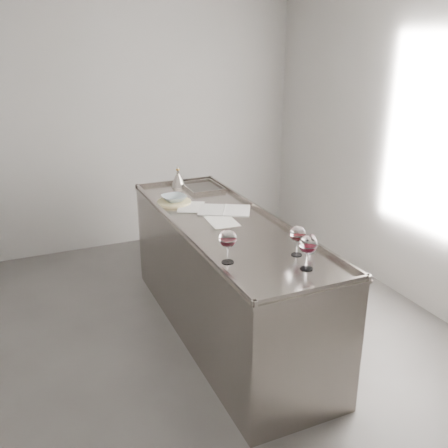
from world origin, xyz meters
name	(u,v)px	position (x,y,z in m)	size (l,w,h in m)	color
room_shell	(172,180)	(0.00, 0.00, 1.40)	(4.54, 5.04, 2.84)	#4D4A48
counter	(225,279)	(0.50, 0.30, 0.47)	(0.77, 2.42, 0.97)	gray
wine_glass_left	(228,239)	(0.23, -0.35, 1.09)	(0.11, 0.11, 0.22)	white
wine_glass_middle	(308,245)	(0.62, -0.63, 1.09)	(0.11, 0.11, 0.22)	white
wine_glass_right	(298,235)	(0.67, -0.43, 1.08)	(0.10, 0.10, 0.20)	white
wine_glass_small	(311,240)	(0.78, -0.43, 1.03)	(0.06, 0.06, 0.13)	white
notebook	(224,210)	(0.60, 0.55, 0.95)	(0.49, 0.44, 0.02)	white
loose_paper_top	(222,221)	(0.49, 0.34, 0.94)	(0.20, 0.29, 0.00)	white
loose_paper_under	(191,207)	(0.39, 0.75, 0.94)	(0.20, 0.29, 0.00)	silver
trivet	(174,202)	(0.30, 0.90, 0.95)	(0.29, 0.29, 0.02)	beige
ceramic_bowl	(174,198)	(0.30, 0.90, 0.98)	(0.20, 0.20, 0.05)	#96A7AF
wine_funnel	(178,180)	(0.50, 1.38, 1.00)	(0.14, 0.14, 0.21)	#9D948C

